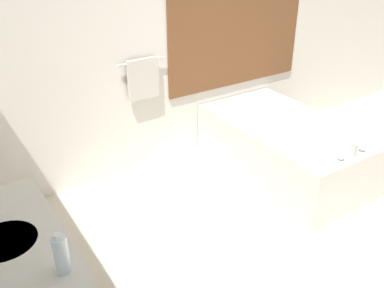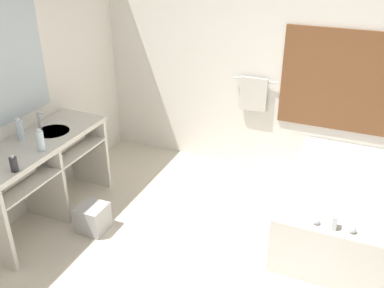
{
  "view_description": "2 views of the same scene",
  "coord_description": "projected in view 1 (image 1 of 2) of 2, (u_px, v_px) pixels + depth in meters",
  "views": [
    {
      "loc": [
        -2.02,
        -1.36,
        2.35
      ],
      "look_at": [
        -0.48,
        1.02,
        0.84
      ],
      "focal_mm": 40.0,
      "sensor_mm": 36.0,
      "label": 1
    },
    {
      "loc": [
        0.89,
        -2.42,
        2.71
      ],
      "look_at": [
        -0.56,
        0.96,
        0.84
      ],
      "focal_mm": 40.0,
      "sensor_mm": 36.0,
      "label": 2
    }
  ],
  "objects": [
    {
      "name": "ground_plane",
      "position": [
        324.0,
        285.0,
        3.08
      ],
      "size": [
        16.0,
        16.0,
        0.0
      ],
      "primitive_type": "plane",
      "color": "beige",
      "rests_on": "ground"
    },
    {
      "name": "water_bottle_3",
      "position": [
        61.0,
        254.0,
        1.94
      ],
      "size": [
        0.07,
        0.07,
        0.22
      ],
      "color": "silver",
      "rests_on": "vanity_counter"
    },
    {
      "name": "bathtub",
      "position": [
        285.0,
        145.0,
        4.33
      ],
      "size": [
        0.98,
        1.73,
        0.67
      ],
      "color": "silver",
      "rests_on": "ground_plane"
    },
    {
      "name": "wall_back_with_blinds",
      "position": [
        168.0,
        35.0,
        4.11
      ],
      "size": [
        7.4,
        0.13,
        2.7
      ],
      "color": "white",
      "rests_on": "ground_plane"
    }
  ]
}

